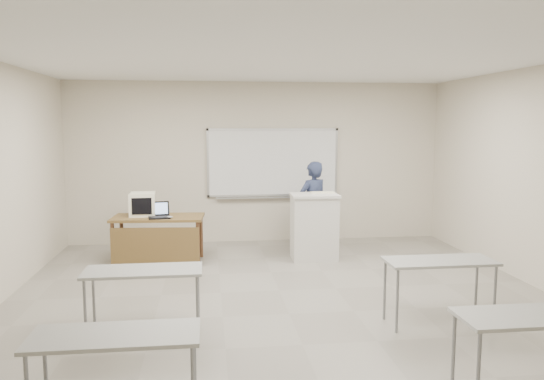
{
  "coord_description": "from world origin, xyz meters",
  "views": [
    {
      "loc": [
        -0.93,
        -5.93,
        2.21
      ],
      "look_at": [
        0.06,
        2.2,
        1.2
      ],
      "focal_mm": 35.0,
      "sensor_mm": 36.0,
      "label": 1
    }
  ],
  "objects": [
    {
      "name": "floor",
      "position": [
        0.0,
        0.0,
        -0.01
      ],
      "size": [
        7.0,
        8.0,
        0.01
      ],
      "primitive_type": "cube",
      "color": "gray",
      "rests_on": "ground"
    },
    {
      "name": "student_desks",
      "position": [
        -0.0,
        -1.35,
        0.67
      ],
      "size": [
        4.4,
        2.2,
        0.73
      ],
      "color": "gray",
      "rests_on": "floor"
    },
    {
      "name": "crt_monitor",
      "position": [
        -1.98,
        2.73,
        0.93
      ],
      "size": [
        0.41,
        0.45,
        0.38
      ],
      "rotation": [
        0.0,
        0.0,
        0.04
      ],
      "color": "#ECE8C8",
      "rests_on": "instructor_desk"
    },
    {
      "name": "instructor_desk",
      "position": [
        -1.73,
        2.49,
        0.54
      ],
      "size": [
        1.43,
        0.72,
        0.75
      ],
      "rotation": [
        0.0,
        0.0,
        -0.07
      ],
      "color": "brown",
      "rests_on": "floor"
    },
    {
      "name": "presenter",
      "position": [
        0.89,
        3.1,
        0.79
      ],
      "size": [
        0.68,
        0.59,
        1.58
      ],
      "primitive_type": "imported",
      "rotation": [
        0.0,
        0.0,
        3.6
      ],
      "color": "black",
      "rests_on": "floor"
    },
    {
      "name": "podium",
      "position": [
        0.8,
        2.5,
        0.54
      ],
      "size": [
        0.77,
        0.56,
        1.08
      ],
      "rotation": [
        0.0,
        0.0,
        -0.02
      ],
      "color": "silver",
      "rests_on": "floor"
    },
    {
      "name": "keyboard",
      "position": [
        0.95,
        2.58,
        1.09
      ],
      "size": [
        0.41,
        0.16,
        0.02
      ],
      "primitive_type": "cube",
      "rotation": [
        0.0,
        0.0,
        0.05
      ],
      "color": "#ECE8C8",
      "rests_on": "podium"
    },
    {
      "name": "mouse",
      "position": [
        -1.53,
        2.4,
        0.77
      ],
      "size": [
        0.11,
        0.09,
        0.04
      ],
      "primitive_type": "ellipsoid",
      "rotation": [
        0.0,
        0.0,
        0.26
      ],
      "color": "#92959A",
      "rests_on": "instructor_desk"
    },
    {
      "name": "whiteboard",
      "position": [
        0.3,
        3.97,
        1.48
      ],
      "size": [
        2.48,
        0.1,
        1.31
      ],
      "color": "white",
      "rests_on": "floor"
    },
    {
      "name": "laptop",
      "position": [
        -1.69,
        2.48,
        0.81
      ],
      "size": [
        0.33,
        0.31,
        0.24
      ],
      "rotation": [
        0.0,
        0.0,
        0.15
      ],
      "color": "black",
      "rests_on": "instructor_desk"
    }
  ]
}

